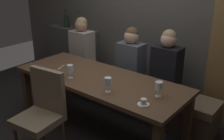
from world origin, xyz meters
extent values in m
plane|color=black|center=(0.00, 0.00, 0.00)|extent=(9.00, 9.00, 0.00)
cube|color=#4C4944|center=(0.00, 1.22, 1.50)|extent=(6.00, 0.12, 3.00)
cube|color=#413E3A|center=(-1.55, 1.04, 0.47)|extent=(1.10, 0.28, 0.95)
cube|color=#493422|center=(-1.03, -0.35, 0.35)|extent=(0.08, 0.08, 0.69)
cube|color=#493422|center=(-1.03, 0.35, 0.35)|extent=(0.08, 0.08, 0.69)
cube|color=#493422|center=(1.03, 0.35, 0.35)|extent=(0.08, 0.08, 0.69)
cube|color=brown|center=(0.00, 0.00, 0.72)|extent=(2.20, 0.84, 0.04)
cube|color=#4A3C2E|center=(0.00, 0.70, 0.17)|extent=(2.50, 0.40, 0.35)
cube|color=brown|center=(0.00, 0.70, 0.40)|extent=(2.50, 0.44, 0.10)
cylinder|color=brown|center=(-0.35, -0.62, 0.21)|extent=(0.04, 0.04, 0.42)
cylinder|color=brown|center=(0.01, -0.62, 0.21)|extent=(0.04, 0.04, 0.42)
cube|color=#7F6B51|center=(-0.17, -0.80, 0.46)|extent=(0.49, 0.49, 0.08)
cube|color=#7F6B51|center=(-0.19, -0.61, 0.74)|extent=(0.44, 0.12, 0.48)
cube|color=#9E9384|center=(-0.95, 0.67, 0.75)|extent=(0.36, 0.24, 0.60)
sphere|color=tan|center=(-0.95, 0.67, 1.15)|extent=(0.20, 0.20, 0.20)
sphere|color=#9E7F56|center=(-0.95, 0.68, 1.18)|extent=(0.18, 0.18, 0.18)
cube|color=#4C515B|center=(0.00, 0.67, 0.74)|extent=(0.36, 0.24, 0.57)
sphere|color=#DBB293|center=(0.00, 0.67, 1.11)|extent=(0.20, 0.20, 0.20)
sphere|color=brown|center=(0.00, 0.68, 1.15)|extent=(0.18, 0.18, 0.18)
cube|color=black|center=(0.53, 0.72, 0.75)|extent=(0.36, 0.24, 0.60)
sphere|color=#DBB293|center=(0.53, 0.72, 1.15)|extent=(0.20, 0.20, 0.20)
sphere|color=#9E7F56|center=(0.53, 0.73, 1.18)|extent=(0.18, 0.18, 0.18)
cylinder|color=black|center=(-1.70, 1.04, 1.06)|extent=(0.08, 0.08, 0.22)
cylinder|color=black|center=(-1.70, 1.04, 1.21)|extent=(0.03, 0.03, 0.09)
cylinder|color=black|center=(-1.70, 1.04, 1.27)|extent=(0.03, 0.03, 0.02)
cylinder|color=#384728|center=(-1.37, 1.02, 1.06)|extent=(0.08, 0.08, 0.22)
cylinder|color=#384728|center=(-1.37, 1.02, 1.21)|extent=(0.03, 0.03, 0.09)
cylinder|color=black|center=(-1.37, 1.02, 1.27)|extent=(0.03, 0.03, 0.02)
cylinder|color=silver|center=(-0.25, -0.23, 0.74)|extent=(0.06, 0.06, 0.00)
cylinder|color=silver|center=(-0.25, -0.23, 0.78)|extent=(0.01, 0.01, 0.07)
cylinder|color=silver|center=(-0.25, -0.23, 0.86)|extent=(0.08, 0.08, 0.08)
cylinder|color=silver|center=(0.82, 0.00, 0.74)|extent=(0.06, 0.06, 0.00)
cylinder|color=silver|center=(0.82, 0.00, 0.78)|extent=(0.01, 0.01, 0.07)
cylinder|color=silver|center=(0.82, 0.00, 0.86)|extent=(0.08, 0.08, 0.08)
cylinder|color=maroon|center=(0.82, 0.00, 0.84)|extent=(0.07, 0.07, 0.03)
cylinder|color=silver|center=(0.34, -0.24, 0.74)|extent=(0.06, 0.06, 0.00)
cylinder|color=silver|center=(0.34, -0.24, 0.78)|extent=(0.01, 0.01, 0.07)
cylinder|color=silver|center=(0.34, -0.24, 0.86)|extent=(0.08, 0.08, 0.08)
cylinder|color=maroon|center=(0.34, -0.24, 0.84)|extent=(0.07, 0.07, 0.04)
cylinder|color=white|center=(0.80, -0.25, 0.74)|extent=(0.12, 0.12, 0.01)
cylinder|color=white|center=(0.80, -0.25, 0.78)|extent=(0.06, 0.06, 0.06)
cylinder|color=brown|center=(0.80, -0.25, 0.80)|extent=(0.05, 0.05, 0.01)
cube|color=silver|center=(-0.61, -0.07, 0.74)|extent=(0.08, 0.16, 0.01)
camera|label=1|loc=(1.99, -2.22, 1.99)|focal=42.75mm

